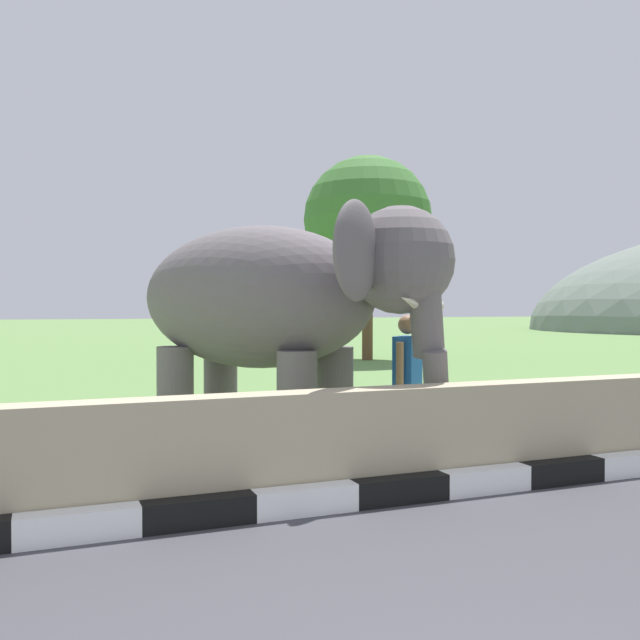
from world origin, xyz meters
TOP-DOWN VIEW (x-y plane):
  - striped_curb at (-0.35, 4.12)m, footprint 16.20×0.20m
  - barrier_parapet at (2.00, 4.42)m, footprint 28.00×0.36m
  - elephant at (1.57, 6.42)m, footprint 3.72×3.91m
  - person_handler at (3.03, 6.01)m, footprint 0.55×0.49m
  - tree_distant at (9.03, 19.50)m, footprint 4.26×4.26m

SIDE VIEW (x-z plane):
  - striped_curb at x=-0.35m, z-range 0.00..0.24m
  - barrier_parapet at x=2.00m, z-range 0.00..1.00m
  - person_handler at x=3.03m, z-range 0.10..1.75m
  - elephant at x=1.57m, z-range 0.41..3.25m
  - tree_distant at x=9.03m, z-range 1.24..8.00m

